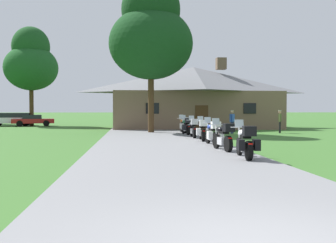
{
  "coord_description": "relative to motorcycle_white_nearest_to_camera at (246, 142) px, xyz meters",
  "views": [
    {
      "loc": [
        -1.44,
        -4.46,
        1.7
      ],
      "look_at": [
        0.89,
        20.62,
        0.97
      ],
      "focal_mm": 42.01,
      "sensor_mm": 36.0,
      "label": 1
    }
  ],
  "objects": [
    {
      "name": "ground_plane",
      "position": [
        -2.4,
        11.51,
        -0.61
      ],
      "size": [
        500.0,
        500.0,
        0.0
      ],
      "primitive_type": "plane",
      "color": "#386628"
    },
    {
      "name": "parked_red_sedan_far_left",
      "position": [
        -14.16,
        29.35,
        0.03
      ],
      "size": [
        4.51,
        2.75,
        1.2
      ],
      "rotation": [
        0.0,
        0.0,
        1.8
      ],
      "color": "maroon",
      "rests_on": "ground"
    },
    {
      "name": "tree_by_lodge_front",
      "position": [
        -2.41,
        16.02,
        6.7
      ],
      "size": [
        6.18,
        6.18,
        11.36
      ],
      "color": "#422D19",
      "rests_on": "ground"
    },
    {
      "name": "motorcycle_blue_third_in_row",
      "position": [
        -0.06,
        5.06,
        0.0
      ],
      "size": [
        0.76,
        2.08,
        1.3
      ],
      "rotation": [
        0.0,
        0.0,
        0.05
      ],
      "color": "black",
      "rests_on": "asphalt_driveway"
    },
    {
      "name": "motorcycle_black_fourth_in_row",
      "position": [
        -0.05,
        7.84,
        0.0
      ],
      "size": [
        0.79,
        2.08,
        1.3
      ],
      "rotation": [
        0.0,
        0.0,
        -0.07
      ],
      "color": "black",
      "rests_on": "asphalt_driveway"
    },
    {
      "name": "motorcycle_silver_fifth_in_row",
      "position": [
        -0.17,
        10.21,
        0.01
      ],
      "size": [
        0.66,
        2.08,
        1.3
      ],
      "rotation": [
        0.0,
        0.0,
        -0.03
      ],
      "color": "black",
      "rests_on": "asphalt_driveway"
    },
    {
      "name": "motorcycle_green_sixth_in_row",
      "position": [
        -0.17,
        13.08,
        0.0
      ],
      "size": [
        0.82,
        2.08,
        1.3
      ],
      "rotation": [
        0.0,
        0.0,
        0.09
      ],
      "color": "black",
      "rests_on": "asphalt_driveway"
    },
    {
      "name": "motorcycle_orange_farthest_in_row",
      "position": [
        -0.05,
        15.31,
        0.0
      ],
      "size": [
        0.8,
        2.08,
        1.3
      ],
      "rotation": [
        0.0,
        0.0,
        0.07
      ],
      "color": "black",
      "rests_on": "asphalt_driveway"
    },
    {
      "name": "asphalt_driveway",
      "position": [
        -2.4,
        9.51,
        -0.58
      ],
      "size": [
        6.4,
        80.0,
        0.06
      ],
      "primitive_type": "cube",
      "color": "slate",
      "rests_on": "ground"
    },
    {
      "name": "tree_left_far",
      "position": [
        -14.36,
        29.62,
        6.18
      ],
      "size": [
        5.56,
        5.56,
        10.45
      ],
      "color": "#422D19",
      "rests_on": "ground"
    },
    {
      "name": "stone_lodge",
      "position": [
        2.04,
        24.07,
        2.37
      ],
      "size": [
        15.7,
        9.28,
        6.68
      ],
      "color": "brown",
      "rests_on": "ground"
    },
    {
      "name": "parked_white_suv_far_left",
      "position": [
        -16.34,
        29.72,
        0.17
      ],
      "size": [
        4.82,
        2.49,
        1.4
      ],
      "rotation": [
        0.0,
        0.0,
        1.72
      ],
      "color": "silver",
      "rests_on": "ground"
    },
    {
      "name": "motorcycle_white_nearest_to_camera",
      "position": [
        0.0,
        0.0,
        0.0
      ],
      "size": [
        0.78,
        2.08,
        1.3
      ],
      "rotation": [
        0.0,
        0.0,
        -0.06
      ],
      "color": "black",
      "rests_on": "asphalt_driveway"
    },
    {
      "name": "bystander_blue_shirt_beside_signpost",
      "position": [
        3.43,
        14.95,
        0.34
      ],
      "size": [
        0.41,
        0.42,
        1.69
      ],
      "rotation": [
        0.0,
        0.0,
        3.95
      ],
      "color": "navy",
      "rests_on": "ground"
    },
    {
      "name": "bystander_olive_shirt_near_lodge",
      "position": [
        7.06,
        15.1,
        0.34
      ],
      "size": [
        0.34,
        0.51,
        1.69
      ],
      "rotation": [
        0.0,
        0.0,
        4.3
      ],
      "color": "black",
      "rests_on": "ground"
    },
    {
      "name": "motorcycle_black_second_in_row",
      "position": [
        -0.14,
        2.63,
        0.01
      ],
      "size": [
        0.71,
        2.08,
        1.3
      ],
      "rotation": [
        0.0,
        0.0,
        0.11
      ],
      "color": "black",
      "rests_on": "asphalt_driveway"
    }
  ]
}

